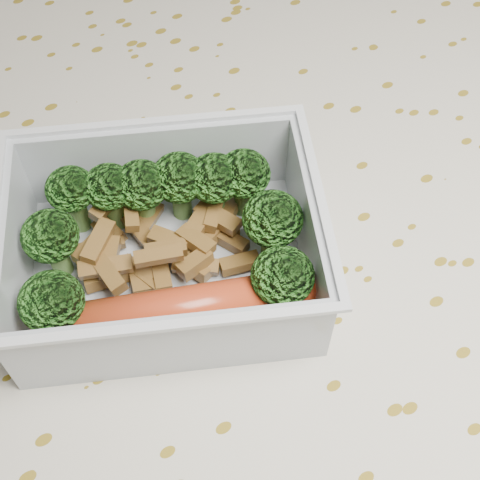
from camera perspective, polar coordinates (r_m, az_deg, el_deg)
dining_table at (r=0.51m, az=1.30°, el=-7.40°), size 1.40×0.90×0.75m
tablecloth at (r=0.46m, az=1.42°, el=-4.56°), size 1.46×0.96×0.19m
lunch_container at (r=0.41m, az=-6.36°, el=-1.20°), size 0.23×0.21×0.07m
broccoli_florets at (r=0.40m, az=-6.17°, el=1.97°), size 0.17×0.15×0.05m
meat_pile at (r=0.42m, az=-6.73°, el=-0.55°), size 0.12×0.09×0.03m
sausage at (r=0.38m, az=-5.44°, el=-5.93°), size 0.15×0.08×0.03m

